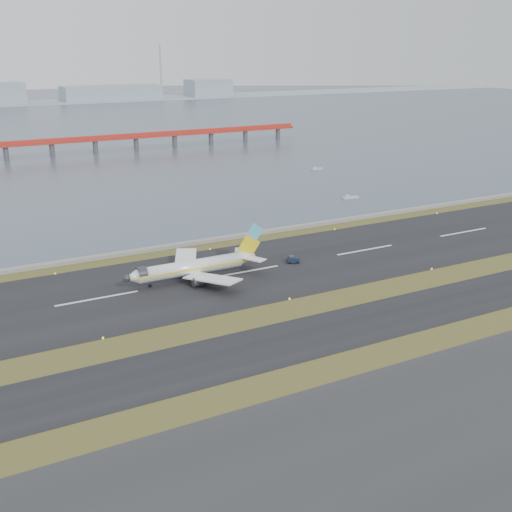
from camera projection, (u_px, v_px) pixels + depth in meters
name	position (u px, v px, depth m)	size (l,w,h in m)	color
ground	(307.00, 311.00, 146.10)	(1000.00, 1000.00, 0.00)	#424E1B
apron_strip	(499.00, 431.00, 100.23)	(1000.00, 50.00, 0.10)	#29292C
taxiway_strip	(338.00, 330.00, 136.08)	(1000.00, 18.00, 0.10)	black
runway_strip	(245.00, 272.00, 171.10)	(1000.00, 45.00, 0.10)	black
seawall	(200.00, 242.00, 195.97)	(1000.00, 2.50, 1.00)	gray
bay_water	(3.00, 120.00, 529.63)	(1400.00, 800.00, 1.30)	#404A5B
red_pier	(95.00, 140.00, 361.41)	(260.00, 5.00, 10.20)	red
airliner	(196.00, 267.00, 164.67)	(38.52, 32.89, 12.80)	white
pushback_tug	(293.00, 260.00, 177.85)	(3.76, 2.88, 2.13)	#121D31
workboat_near	(350.00, 197.00, 253.72)	(6.89, 2.94, 1.62)	#B7B6BB
workboat_far	(317.00, 169.00, 313.60)	(6.15, 2.07, 1.48)	#B7B6BB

